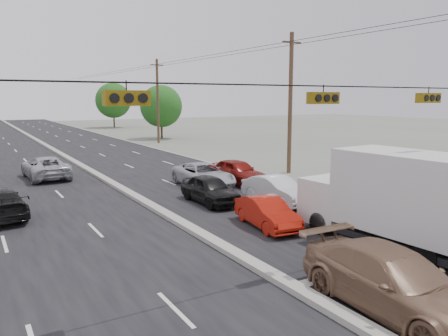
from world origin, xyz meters
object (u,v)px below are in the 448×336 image
(box_truck, at_px, (391,198))
(red_sedan, at_px, (267,213))
(tree_right_mid, at_px, (161,106))
(oncoming_far, at_px, (45,168))
(tree_right_far, at_px, (113,100))
(queue_car_a, at_px, (210,190))
(queue_car_e, at_px, (237,172))
(queue_car_b, at_px, (277,190))
(utility_pole_right_b, at_px, (290,103))
(tan_sedan, at_px, (394,282))
(utility_pole_right_c, at_px, (158,101))
(queue_car_c, at_px, (204,175))

(box_truck, xyz_separation_m, red_sedan, (-2.51, 4.22, -1.20))
(tree_right_mid, distance_m, oncoming_far, 29.85)
(tree_right_mid, bearing_deg, tree_right_far, 87.71)
(tree_right_far, bearing_deg, box_truck, -98.58)
(queue_car_a, height_order, oncoming_far, oncoming_far)
(queue_car_e, bearing_deg, queue_car_b, -106.92)
(utility_pole_right_b, distance_m, tree_right_mid, 30.11)
(utility_pole_right_b, relative_size, box_truck, 1.40)
(tree_right_far, bearing_deg, tan_sedan, -101.32)
(tan_sedan, bearing_deg, queue_car_e, 73.65)
(utility_pole_right_c, height_order, tree_right_mid, utility_pole_right_c)
(tree_right_far, xyz_separation_m, oncoming_far, (-19.24, -48.36, -4.20))
(utility_pole_right_b, bearing_deg, tree_right_mid, 85.24)
(box_truck, xyz_separation_m, queue_car_a, (-2.51, 9.23, -1.10))
(queue_car_b, bearing_deg, tan_sedan, -116.00)
(utility_pole_right_c, xyz_separation_m, queue_car_c, (-7.76, -26.27, -4.39))
(tree_right_far, distance_m, tan_sedan, 74.48)
(tree_right_far, height_order, queue_car_c, tree_right_far)
(queue_car_b, bearing_deg, queue_car_e, 76.13)
(utility_pole_right_c, xyz_separation_m, red_sedan, (-9.50, -35.27, -4.48))
(queue_car_b, bearing_deg, tree_right_far, 77.63)
(utility_pole_right_c, xyz_separation_m, oncoming_far, (-15.74, -18.36, -4.35))
(utility_pole_right_c, height_order, oncoming_far, utility_pole_right_c)
(box_truck, height_order, queue_car_c, box_truck)
(utility_pole_right_c, distance_m, queue_car_c, 27.74)
(tree_right_far, bearing_deg, utility_pole_right_c, -96.65)
(tree_right_mid, distance_m, tan_sedan, 49.93)
(box_truck, height_order, queue_car_a, box_truck)
(oncoming_far, bearing_deg, queue_car_c, 132.73)
(tan_sedan, relative_size, queue_car_e, 1.20)
(tan_sedan, bearing_deg, tree_right_far, 81.26)
(tan_sedan, bearing_deg, utility_pole_right_c, 78.08)
(queue_car_a, bearing_deg, box_truck, -74.87)
(tree_right_far, xyz_separation_m, queue_car_a, (-13.00, -60.26, -4.23))
(red_sedan, relative_size, oncoming_far, 0.71)
(utility_pole_right_c, bearing_deg, queue_car_b, -101.52)
(utility_pole_right_b, relative_size, tree_right_far, 1.23)
(box_truck, height_order, queue_car_b, box_truck)
(red_sedan, distance_m, queue_car_e, 9.56)
(queue_car_b, xyz_separation_m, queue_car_e, (1.03, 5.47, 0.08))
(utility_pole_right_c, relative_size, tree_right_mid, 1.40)
(utility_pole_right_b, bearing_deg, tree_right_far, 86.36)
(box_truck, xyz_separation_m, queue_car_b, (0.46, 7.44, -1.12))
(red_sedan, bearing_deg, utility_pole_right_c, 82.46)
(utility_pole_right_b, distance_m, red_sedan, 14.69)
(tree_right_far, bearing_deg, queue_car_c, -101.32)
(utility_pole_right_b, distance_m, utility_pole_right_c, 25.00)
(tree_right_mid, distance_m, queue_car_e, 32.78)
(utility_pole_right_b, bearing_deg, utility_pole_right_c, 90.00)
(queue_car_c, bearing_deg, tree_right_mid, 72.99)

